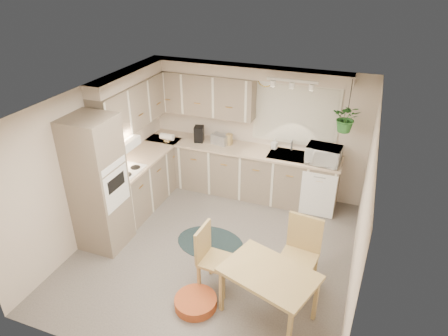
{
  "coord_description": "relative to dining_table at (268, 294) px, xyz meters",
  "views": [
    {
      "loc": [
        1.83,
        -4.46,
        4.01
      ],
      "look_at": [
        -0.04,
        0.55,
        1.17
      ],
      "focal_mm": 32.0,
      "sensor_mm": 36.0,
      "label": 1
    }
  ],
  "objects": [
    {
      "name": "upper_cab_back",
      "position": [
        -2.07,
        2.82,
        1.48
      ],
      "size": [
        2.0,
        0.35,
        0.75
      ],
      "primitive_type": "cube",
      "color": "gray",
      "rests_on": "wall_back"
    },
    {
      "name": "wall_left",
      "position": [
        -3.07,
        0.9,
        0.85
      ],
      "size": [
        0.04,
        4.2,
        2.4
      ],
      "primitive_type": "cube",
      "color": "beige",
      "rests_on": "floor"
    },
    {
      "name": "window_frame",
      "position": [
        -0.37,
        2.98,
        1.25
      ],
      "size": [
        1.5,
        0.02,
        1.1
      ],
      "primitive_type": "cube",
      "color": "beige",
      "rests_on": "wall_back"
    },
    {
      "name": "soffit_back",
      "position": [
        -1.27,
        2.85,
        1.95
      ],
      "size": [
        3.6,
        0.3,
        0.2
      ],
      "primitive_type": "cube",
      "color": "beige",
      "rests_on": "wall_back"
    },
    {
      "name": "oven_stack",
      "position": [
        -2.75,
        0.52,
        0.7
      ],
      "size": [
        0.65,
        0.65,
        2.1
      ],
      "primitive_type": "cube",
      "color": "gray",
      "rests_on": "floor"
    },
    {
      "name": "coffee_maker",
      "position": [
        -2.08,
        2.7,
        0.74
      ],
      "size": [
        0.21,
        0.24,
        0.29
      ],
      "primitive_type": "cube",
      "rotation": [
        0.0,
        0.0,
        0.25
      ],
      "color": "black",
      "rests_on": "counter_back"
    },
    {
      "name": "track_light_bar",
      "position": [
        -0.37,
        2.45,
        1.98
      ],
      "size": [
        0.8,
        0.04,
        0.04
      ],
      "primitive_type": "cube",
      "color": "white",
      "rests_on": "ceiling"
    },
    {
      "name": "sink",
      "position": [
        -0.37,
        2.7,
        0.55
      ],
      "size": [
        0.7,
        0.48,
        0.1
      ],
      "primitive_type": "cube",
      "color": "#97999E",
      "rests_on": "counter_back"
    },
    {
      "name": "dining_table",
      "position": [
        0.0,
        0.0,
        0.0
      ],
      "size": [
        1.28,
        1.05,
        0.69
      ],
      "primitive_type": "cube",
      "rotation": [
        0.0,
        0.0,
        -0.33
      ],
      "color": "tan",
      "rests_on": "floor"
    },
    {
      "name": "counter_back",
      "position": [
        -1.27,
        2.69,
        0.57
      ],
      "size": [
        3.64,
        0.64,
        0.04
      ],
      "primitive_type": "cube",
      "color": "#C9B392",
      "rests_on": "base_cab_back"
    },
    {
      "name": "wall_front",
      "position": [
        -1.07,
        -1.2,
        0.85
      ],
      "size": [
        4.0,
        0.04,
        2.4
      ],
      "primitive_type": "cube",
      "color": "beige",
      "rests_on": "floor"
    },
    {
      "name": "pet_bed",
      "position": [
        -0.9,
        -0.2,
        -0.28
      ],
      "size": [
        0.59,
        0.59,
        0.13
      ],
      "primitive_type": "cylinder",
      "rotation": [
        0.0,
        0.0,
        0.08
      ],
      "color": "#BE4026",
      "rests_on": "floor"
    },
    {
      "name": "wall_clock",
      "position": [
        -0.92,
        2.97,
        1.83
      ],
      "size": [
        0.3,
        0.03,
        0.3
      ],
      "primitive_type": "cylinder",
      "rotation": [
        1.57,
        0.0,
        0.0
      ],
      "color": "gold",
      "rests_on": "wall_back"
    },
    {
      "name": "toaster",
      "position": [
        -1.67,
        2.72,
        0.69
      ],
      "size": [
        0.34,
        0.24,
        0.19
      ],
      "primitive_type": "cube",
      "rotation": [
        0.0,
        0.0,
        -0.23
      ],
      "color": "#97999E",
      "rests_on": "counter_back"
    },
    {
      "name": "cooktop",
      "position": [
        -2.75,
        1.2,
        0.6
      ],
      "size": [
        0.52,
        0.58,
        0.02
      ],
      "primitive_type": "cube",
      "color": "white",
      "rests_on": "counter_left"
    },
    {
      "name": "window_blinds",
      "position": [
        -0.37,
        2.97,
        1.25
      ],
      "size": [
        1.4,
        0.02,
        1.0
      ],
      "primitive_type": "cube",
      "color": "beige",
      "rests_on": "wall_back"
    },
    {
      "name": "braided_rug",
      "position": [
        -1.21,
        1.07,
        -0.34
      ],
      "size": [
        1.14,
        0.88,
        0.01
      ],
      "primitive_type": "ellipsoid",
      "rotation": [
        0.0,
        0.0,
        -0.07
      ],
      "color": "black",
      "rests_on": "floor"
    },
    {
      "name": "base_cab_left",
      "position": [
        -2.77,
        1.77,
        0.1
      ],
      "size": [
        0.6,
        1.85,
        0.9
      ],
      "primitive_type": "cube",
      "color": "gray",
      "rests_on": "floor"
    },
    {
      "name": "wall_right",
      "position": [
        0.93,
        0.9,
        0.85
      ],
      "size": [
        0.04,
        4.2,
        2.4
      ],
      "primitive_type": "cube",
      "color": "beige",
      "rests_on": "floor"
    },
    {
      "name": "wall_oven_face",
      "position": [
        -2.43,
        0.52,
        0.7
      ],
      "size": [
        0.02,
        0.56,
        0.58
      ],
      "primitive_type": "cube",
      "color": "white",
      "rests_on": "oven_stack"
    },
    {
      "name": "dishwasher_front",
      "position": [
        0.23,
        2.39,
        0.08
      ],
      "size": [
        0.58,
        0.02,
        0.83
      ],
      "primitive_type": "cube",
      "color": "white",
      "rests_on": "base_cab_back"
    },
    {
      "name": "soffit_left",
      "position": [
        -2.92,
        1.9,
        1.95
      ],
      "size": [
        0.3,
        2.0,
        0.2
      ],
      "primitive_type": "cube",
      "color": "beige",
      "rests_on": "wall_left"
    },
    {
      "name": "ceiling",
      "position": [
        -1.07,
        0.9,
        2.05
      ],
      "size": [
        4.2,
        4.2,
        0.0
      ],
      "primitive_type": "plane",
      "color": "white",
      "rests_on": "wall_back"
    },
    {
      "name": "base_cab_back",
      "position": [
        -1.27,
        2.7,
        0.1
      ],
      "size": [
        3.6,
        0.6,
        0.9
      ],
      "primitive_type": "cube",
      "color": "gray",
      "rests_on": "floor"
    },
    {
      "name": "wall_back",
      "position": [
        -1.07,
        3.0,
        0.85
      ],
      "size": [
        4.0,
        0.04,
        2.4
      ],
      "primitive_type": "cube",
      "color": "beige",
      "rests_on": "floor"
    },
    {
      "name": "soap_bottle",
      "position": [
        -0.68,
        2.85,
        0.64
      ],
      "size": [
        0.13,
        0.22,
        0.09
      ],
      "primitive_type": "imported",
      "rotation": [
        0.0,
        0.0,
        -0.21
      ],
      "color": "white",
      "rests_on": "counter_back"
    },
    {
      "name": "counter_left",
      "position": [
        -2.76,
        1.77,
        0.57
      ],
      "size": [
        0.64,
        1.89,
        0.04
      ],
      "primitive_type": "cube",
      "color": "#C9B392",
      "rests_on": "base_cab_left"
    },
    {
      "name": "hanging_plant",
      "position": [
        0.5,
        2.6,
        1.38
      ],
      "size": [
        0.46,
        0.51,
        0.36
      ],
      "primitive_type": "imported",
      "rotation": [
        0.0,
        0.0,
        -0.11
      ],
      "color": "#2B6B2B",
      "rests_on": "ceiling"
    },
    {
      "name": "knife_block",
      "position": [
        -1.5,
        2.75,
        0.7
      ],
      "size": [
        0.11,
        0.11,
        0.21
      ],
      "primitive_type": "cube",
      "rotation": [
        0.0,
        0.0,
        -0.15
      ],
      "color": "tan",
      "rests_on": "counter_back"
    },
    {
      "name": "upper_cab_left",
      "position": [
        -2.9,
        1.9,
        1.48
      ],
      "size": [
        0.35,
        2.0,
        0.75
      ],
      "primitive_type": "cube",
      "color": "gray",
      "rests_on": "wall_left"
    },
    {
      "name": "chair_back",
      "position": [
        0.24,
        0.58,
        0.18
      ],
      "size": [
        0.55,
        0.55,
        1.05
      ],
      "primitive_type": "cube",
      "rotation": [
        0.0,
        0.0,
        3.01
      ],
      "color": "tan",
      "rests_on": "floor"
    },
    {
      "name": "chair_left",
      "position": [
        -0.77,
        0.24,
        0.12
      ],
      "size": [
        0.46,
        0.46,
        0.93
      ],
      "primitive_type": "cube",
      "rotation": [
        0.0,
        0.0,
        -1.64
      ],
      "color": "tan",
      "rests_on": "floor"
    },
    {
      "name": "range_hood",
      "position": [
        -2.77,
        1.2,
        1.05
      ],
      "size": [
        0.4,
        0.6,
        0.14
      ],
      "primitive_type": "cube",
      "color": "white",
      "rests_on": "upper_cab_left"
    },
    {
      "name": "microwave",
      "position": [
        0.22,
        2.6,
        0.78
      ],
      "size": [
        0.58,
        0.35,
        0.38
      ],
      "primitive_type": "imported",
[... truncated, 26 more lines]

